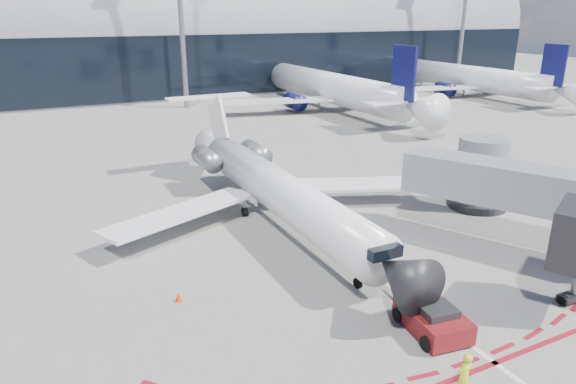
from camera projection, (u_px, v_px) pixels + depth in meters
name	position (u px, v px, depth m)	size (l,w,h in m)	color
ground	(336.00, 246.00, 29.24)	(260.00, 260.00, 0.00)	slate
apron_centerline	(319.00, 234.00, 30.92)	(0.25, 40.00, 0.01)	silver
apron_stop_bar	(495.00, 363.00, 19.52)	(14.00, 0.25, 0.01)	maroon
terminal_building	(123.00, 39.00, 81.26)	(150.00, 24.15, 24.00)	gray
jet_bridge	(509.00, 187.00, 29.82)	(10.03, 15.20, 4.90)	gray
light_mast_centre	(181.00, 13.00, 67.72)	(0.70, 0.70, 25.00)	gray
light_mast_east	(464.00, 13.00, 88.76)	(0.70, 0.70, 25.00)	gray
regional_jet	(272.00, 186.00, 32.38)	(21.84, 26.93, 6.74)	white
pushback_tug	(433.00, 319.00, 21.31)	(2.51, 5.13, 1.31)	#560F0C
ramp_worker	(464.00, 376.00, 17.51)	(0.65, 0.43, 1.79)	#D6ED19
safety_cone_left	(179.00, 297.00, 23.62)	(0.35, 0.35, 0.48)	#EC3904
bg_airliner_0	(331.00, 66.00, 68.76)	(35.77, 37.87, 11.57)	white
bg_airliner_1	(473.00, 61.00, 80.51)	(33.39, 35.36, 10.80)	white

